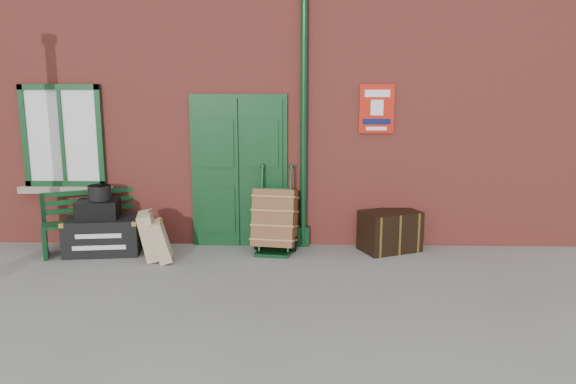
{
  "coord_description": "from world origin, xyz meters",
  "views": [
    {
      "loc": [
        0.63,
        -6.7,
        2.49
      ],
      "look_at": [
        0.44,
        0.6,
        1.0
      ],
      "focal_mm": 35.0,
      "sensor_mm": 36.0,
      "label": 1
    }
  ],
  "objects_px": {
    "houdini_trunk": "(103,236)",
    "dark_trunk": "(390,231)",
    "porter_trolley": "(275,220)",
    "bench": "(96,219)"
  },
  "relations": [
    {
      "from": "bench",
      "to": "houdini_trunk",
      "type": "xyz_separation_m",
      "value": [
        0.14,
        -0.15,
        -0.2
      ]
    },
    {
      "from": "houdini_trunk",
      "to": "porter_trolley",
      "type": "distance_m",
      "value": 2.49
    },
    {
      "from": "bench",
      "to": "dark_trunk",
      "type": "height_order",
      "value": "bench"
    },
    {
      "from": "houdini_trunk",
      "to": "dark_trunk",
      "type": "bearing_deg",
      "value": -3.95
    },
    {
      "from": "houdini_trunk",
      "to": "bench",
      "type": "bearing_deg",
      "value": 125.98
    },
    {
      "from": "houdini_trunk",
      "to": "dark_trunk",
      "type": "height_order",
      "value": "dark_trunk"
    },
    {
      "from": "bench",
      "to": "houdini_trunk",
      "type": "relative_size",
      "value": 1.47
    },
    {
      "from": "dark_trunk",
      "to": "bench",
      "type": "bearing_deg",
      "value": 157.37
    },
    {
      "from": "houdini_trunk",
      "to": "porter_trolley",
      "type": "bearing_deg",
      "value": -4.01
    },
    {
      "from": "bench",
      "to": "dark_trunk",
      "type": "distance_m",
      "value": 4.29
    }
  ]
}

